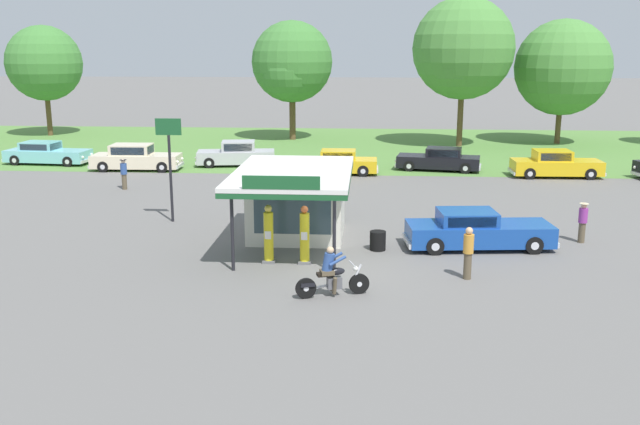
{
  "coord_description": "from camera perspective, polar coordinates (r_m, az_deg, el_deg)",
  "views": [
    {
      "loc": [
        1.14,
        -22.96,
        7.46
      ],
      "look_at": [
        -0.67,
        2.47,
        1.4
      ],
      "focal_mm": 39.46,
      "sensor_mm": 36.0,
      "label": 1
    }
  ],
  "objects": [
    {
      "name": "ground_plane",
      "position": [
        24.17,
        1.18,
        -4.61
      ],
      "size": [
        300.0,
        300.0,
        0.0
      ],
      "primitive_type": "plane",
      "color": "slate"
    },
    {
      "name": "grass_verge_strip",
      "position": [
        53.5,
        2.83,
        5.35
      ],
      "size": [
        120.0,
        24.0,
        0.01
      ],
      "primitive_type": "cube",
      "color": "#56843D",
      "rests_on": "ground"
    },
    {
      "name": "service_station_kiosk",
      "position": [
        27.7,
        -1.92,
        1.33
      ],
      "size": [
        4.34,
        7.24,
        3.36
      ],
      "color": "silver",
      "rests_on": "ground"
    },
    {
      "name": "gas_pump_nearside",
      "position": [
        24.69,
        -4.19,
        -1.93
      ],
      "size": [
        0.44,
        0.44,
        2.09
      ],
      "color": "slate",
      "rests_on": "ground"
    },
    {
      "name": "gas_pump_offside",
      "position": [
        24.55,
        -1.26,
        -2.01
      ],
      "size": [
        0.44,
        0.44,
        2.08
      ],
      "color": "slate",
      "rests_on": "ground"
    },
    {
      "name": "motorcycle_with_rider",
      "position": [
        21.43,
        0.94,
        -5.15
      ],
      "size": [
        2.24,
        0.95,
        1.58
      ],
      "color": "black",
      "rests_on": "ground"
    },
    {
      "name": "featured_classic_sedan",
      "position": [
        27.14,
        12.61,
        -1.46
      ],
      "size": [
        5.73,
        2.41,
        1.45
      ],
      "color": "#19479E",
      "rests_on": "ground"
    },
    {
      "name": "parked_car_back_row_left",
      "position": [
        44.75,
        -14.74,
        4.28
      ],
      "size": [
        5.58,
        2.13,
        1.58
      ],
      "color": "beige",
      "rests_on": "ground"
    },
    {
      "name": "parked_car_second_row_spare",
      "position": [
        42.01,
        1.25,
        4.04
      ],
      "size": [
        5.24,
        1.94,
        1.42
      ],
      "color": "gold",
      "rests_on": "ground"
    },
    {
      "name": "parked_car_back_row_centre_right",
      "position": [
        48.86,
        -21.29,
        4.47
      ],
      "size": [
        5.63,
        2.29,
        1.44
      ],
      "color": "#7AC6D1",
      "rests_on": "ground"
    },
    {
      "name": "parked_car_back_row_right",
      "position": [
        43.2,
        18.56,
        3.69
      ],
      "size": [
        5.29,
        2.03,
        1.57
      ],
      "color": "gold",
      "rests_on": "ground"
    },
    {
      "name": "parked_car_back_row_centre_left",
      "position": [
        43.78,
        9.65,
        4.23
      ],
      "size": [
        5.35,
        2.63,
        1.39
      ],
      "color": "black",
      "rests_on": "ground"
    },
    {
      "name": "parked_car_back_row_centre",
      "position": [
        45.21,
        -6.78,
        4.69
      ],
      "size": [
        5.25,
        2.53,
        1.57
      ],
      "color": "#B7B7BC",
      "rests_on": "ground"
    },
    {
      "name": "bystander_chatting_near_pumps",
      "position": [
        38.74,
        -15.62,
        3.08
      ],
      "size": [
        0.35,
        0.35,
        1.62
      ],
      "color": "brown",
      "rests_on": "ground"
    },
    {
      "name": "bystander_standing_back_lot",
      "position": [
        29.01,
        20.53,
        -0.69
      ],
      "size": [
        0.35,
        0.35,
        1.58
      ],
      "color": "brown",
      "rests_on": "ground"
    },
    {
      "name": "bystander_strolling_foreground",
      "position": [
        23.41,
        11.93,
        -3.12
      ],
      "size": [
        0.34,
        0.34,
        1.75
      ],
      "color": "brown",
      "rests_on": "ground"
    },
    {
      "name": "tree_oak_far_right",
      "position": [
        64.2,
        -21.46,
        11.2
      ],
      "size": [
        6.22,
        6.22,
        9.16
      ],
      "color": "brown",
      "rests_on": "ground"
    },
    {
      "name": "tree_oak_far_left",
      "position": [
        57.06,
        -2.36,
        11.92
      ],
      "size": [
        6.45,
        6.45,
        9.45
      ],
      "color": "brown",
      "rests_on": "ground"
    },
    {
      "name": "tree_oak_left",
      "position": [
        54.21,
        11.46,
        12.69
      ],
      "size": [
        7.53,
        7.53,
        11.03
      ],
      "color": "brown",
      "rests_on": "ground"
    },
    {
      "name": "tree_oak_centre",
      "position": [
        57.86,
        18.98,
        10.87
      ],
      "size": [
        7.27,
        7.27,
        9.48
      ],
      "color": "brown",
      "rests_on": "ground"
    },
    {
      "name": "roadside_pole_sign",
      "position": [
        30.71,
        -12.12,
        4.87
      ],
      "size": [
        1.1,
        0.12,
        4.48
      ],
      "color": "black",
      "rests_on": "ground"
    },
    {
      "name": "spare_tire_stack",
      "position": [
        26.38,
        4.71,
        -2.29
      ],
      "size": [
        0.6,
        0.6,
        0.72
      ],
      "color": "black",
      "rests_on": "ground"
    }
  ]
}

